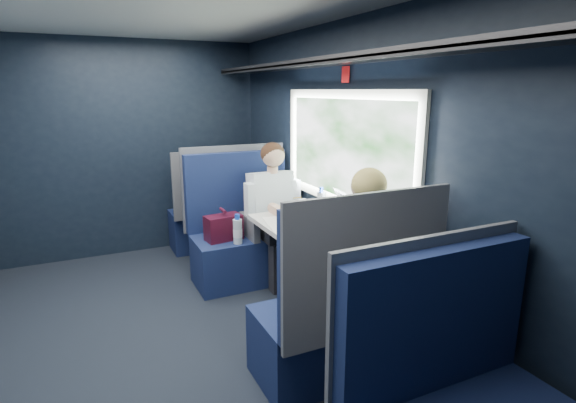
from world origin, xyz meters
name	(u,v)px	position (x,y,z in m)	size (l,w,h in m)	color
ground	(177,341)	(0.00, 0.00, -0.01)	(2.80, 4.20, 0.01)	black
room_shell	(167,137)	(0.02, 0.00, 1.48)	(3.00, 4.40, 2.40)	black
table	(303,235)	(1.03, 0.00, 0.66)	(0.62, 1.00, 0.74)	#54565E
seat_bay_near	(244,236)	(0.84, 0.87, 0.42)	(1.04, 0.62, 1.26)	#0D163C
seat_bay_far	(341,318)	(0.85, -0.87, 0.41)	(1.04, 0.62, 1.26)	#0D163C
seat_row_front	(217,214)	(0.85, 1.80, 0.41)	(1.04, 0.51, 1.16)	#0D163C
man	(275,207)	(1.10, 0.70, 0.72)	(0.53, 0.56, 1.32)	black
woman	(362,255)	(1.10, -0.71, 0.73)	(0.53, 0.56, 1.32)	black
papers	(304,228)	(1.01, -0.05, 0.74)	(0.50, 0.72, 0.01)	white
laptop	(337,213)	(1.33, -0.01, 0.81)	(0.30, 0.37, 0.25)	silver
bottle_small	(321,202)	(1.33, 0.25, 0.84)	(0.07, 0.07, 0.23)	silver
cup	(303,204)	(1.26, 0.44, 0.79)	(0.07, 0.07, 0.09)	white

